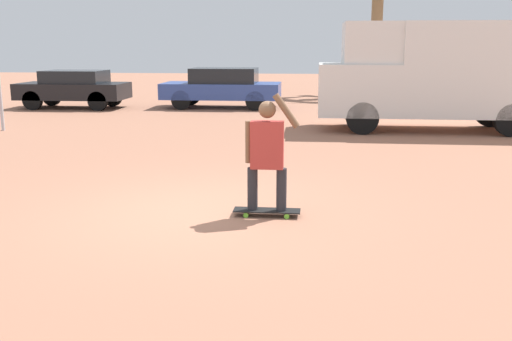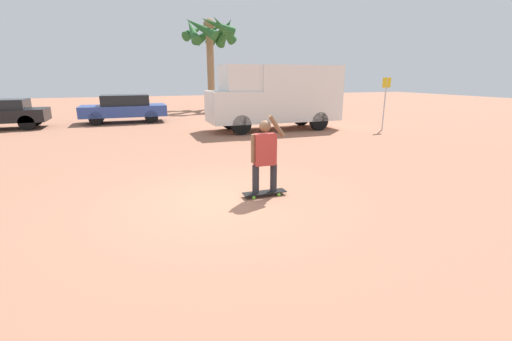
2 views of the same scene
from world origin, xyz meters
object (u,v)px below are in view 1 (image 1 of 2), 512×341
object	(u,v)px
skateboard	(267,211)
parked_car_black	(74,88)
person_skateboarder	(267,149)
camper_van	(437,72)
parked_car_blue	(222,87)

from	to	relation	value
skateboard	parked_car_black	size ratio (longest dim) A/B	0.23
skateboard	person_skateboarder	bearing A→B (deg)	180.00
camper_van	parked_car_black	bearing A→B (deg)	159.74
parked_car_black	skateboard	bearing A→B (deg)	-57.56
parked_car_black	person_skateboarder	bearing A→B (deg)	-57.56
skateboard	parked_car_black	world-z (taller)	parked_car_black
skateboard	parked_car_blue	world-z (taller)	parked_car_blue
person_skateboarder	parked_car_black	bearing A→B (deg)	122.44
parked_car_blue	camper_van	bearing A→B (deg)	-37.70
skateboard	parked_car_black	distance (m)	15.41
skateboard	camper_van	distance (m)	9.48
person_skateboarder	camper_van	size ratio (longest dim) A/B	0.26
person_skateboarder	parked_car_blue	xyz separation A→B (m)	(-2.79, 13.68, -0.14)
camper_van	skateboard	bearing A→B (deg)	-114.70
camper_van	parked_car_blue	size ratio (longest dim) A/B	1.39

